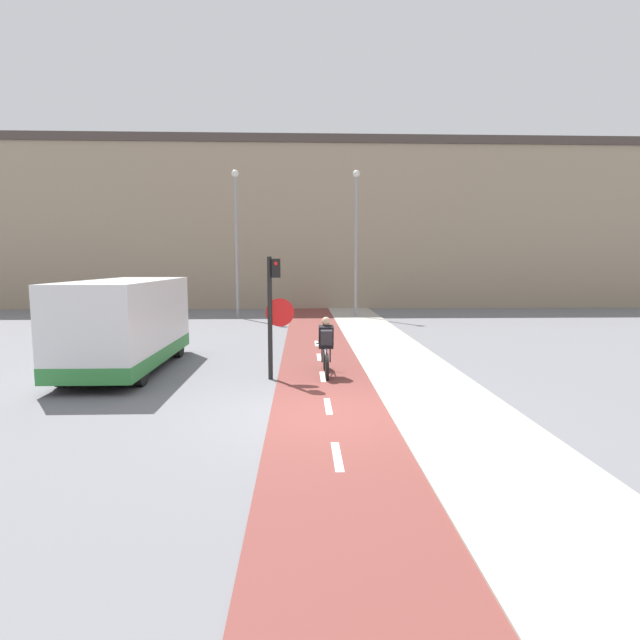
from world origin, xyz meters
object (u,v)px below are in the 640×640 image
object	(u,v)px
traffic_light_pole	(274,304)
street_lamp_far	(236,229)
street_lamp_sidewalk	(356,229)
van	(127,326)
cyclist_near	(326,347)

from	to	relation	value
traffic_light_pole	street_lamp_far	distance (m)	13.91
street_lamp_sidewalk	van	distance (m)	14.74
traffic_light_pole	cyclist_near	bearing A→B (deg)	15.06
van	street_lamp_sidewalk	bearing A→B (deg)	59.73
street_lamp_sidewalk	van	xyz separation A→B (m)	(-7.24, -12.41, -3.29)
traffic_light_pole	cyclist_near	distance (m)	1.71
street_lamp_sidewalk	cyclist_near	bearing A→B (deg)	-99.19
street_lamp_far	van	size ratio (longest dim) A/B	1.36
street_lamp_far	cyclist_near	size ratio (longest dim) A/B	4.24
street_lamp_far	street_lamp_sidewalk	world-z (taller)	street_lamp_sidewalk
street_lamp_sidewalk	street_lamp_far	bearing A→B (deg)	-178.42
street_lamp_sidewalk	cyclist_near	xyz separation A→B (m)	(-2.14, -13.25, -3.74)
cyclist_near	van	world-z (taller)	van
cyclist_near	van	bearing A→B (deg)	170.66
traffic_light_pole	van	bearing A→B (deg)	163.00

